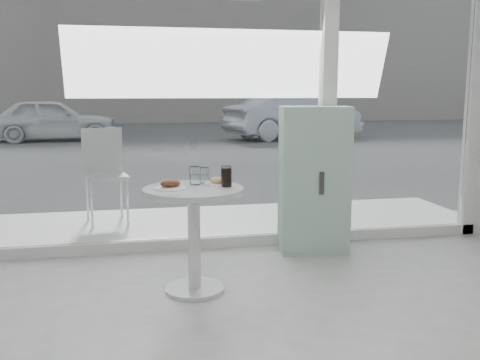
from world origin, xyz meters
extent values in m
cube|color=white|center=(0.00, 3.00, 0.05)|extent=(5.00, 0.12, 0.10)
cube|color=white|center=(2.44, 3.00, 1.50)|extent=(0.12, 0.12, 3.00)
cube|color=white|center=(0.90, 3.00, 1.50)|extent=(0.14, 0.14, 3.00)
cube|color=white|center=(-0.77, 3.00, 1.40)|extent=(3.21, 0.02, 2.60)
cube|color=white|center=(1.67, 3.00, 1.40)|extent=(1.41, 0.02, 2.60)
cylinder|color=silver|center=(-0.50, 1.90, 0.01)|extent=(0.44, 0.44, 0.03)
cylinder|color=silver|center=(-0.50, 1.90, 0.37)|extent=(0.09, 0.09, 0.70)
cylinder|color=silver|center=(-0.50, 1.90, 0.75)|extent=(0.72, 0.72, 0.04)
cube|color=silver|center=(0.00, 3.80, 0.03)|extent=(5.60, 1.60, 0.05)
cube|color=#363636|center=(0.00, 16.00, 0.00)|extent=(40.00, 24.00, 0.00)
cube|color=gray|center=(0.00, 25.00, 4.00)|extent=(40.00, 2.00, 8.00)
cube|color=#91B9A5|center=(0.69, 2.73, 0.66)|extent=(0.67, 0.50, 1.32)
cube|color=#333333|center=(0.69, 2.52, 0.66)|extent=(0.04, 0.03, 0.20)
cylinder|color=silver|center=(-1.36, 3.78, 0.30)|extent=(0.03, 0.03, 0.49)
cylinder|color=silver|center=(-1.00, 3.86, 0.30)|extent=(0.03, 0.03, 0.49)
cylinder|color=silver|center=(-1.43, 4.15, 0.30)|extent=(0.03, 0.03, 0.49)
cylinder|color=silver|center=(-1.07, 4.22, 0.30)|extent=(0.03, 0.03, 0.49)
cube|color=silver|center=(-1.21, 4.00, 0.55)|extent=(0.51, 0.51, 0.03)
cube|color=silver|center=(-1.25, 4.20, 0.81)|extent=(0.43, 0.11, 0.49)
imported|color=silver|center=(-3.30, 15.03, 0.64)|extent=(3.89, 1.86, 1.28)
imported|color=#ADAFB5|center=(4.02, 14.34, 0.71)|extent=(4.57, 2.59, 1.43)
cylinder|color=white|center=(-0.66, 1.88, 0.78)|extent=(0.23, 0.23, 0.01)
cube|color=white|center=(-0.64, 1.87, 0.79)|extent=(0.15, 0.15, 0.00)
ellipsoid|color=#32190D|center=(-0.66, 1.88, 0.81)|extent=(0.14, 0.11, 0.06)
ellipsoid|color=#32190D|center=(-0.63, 1.90, 0.81)|extent=(0.07, 0.06, 0.04)
cylinder|color=white|center=(-0.31, 2.00, 0.78)|extent=(0.20, 0.20, 0.01)
torus|color=tan|center=(-0.31, 2.00, 0.80)|extent=(0.11, 0.11, 0.04)
cylinder|color=white|center=(-0.47, 2.05, 0.84)|extent=(0.08, 0.08, 0.13)
cylinder|color=white|center=(-0.47, 2.05, 0.81)|extent=(0.07, 0.07, 0.07)
cylinder|color=white|center=(-0.39, 2.11, 0.83)|extent=(0.07, 0.07, 0.11)
cylinder|color=white|center=(-0.39, 2.11, 0.80)|extent=(0.06, 0.06, 0.06)
cylinder|color=white|center=(-0.26, 1.91, 0.84)|extent=(0.08, 0.08, 0.15)
cylinder|color=black|center=(-0.26, 1.91, 0.84)|extent=(0.07, 0.07, 0.13)
camera|label=1|loc=(-0.90, -1.84, 1.44)|focal=40.00mm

